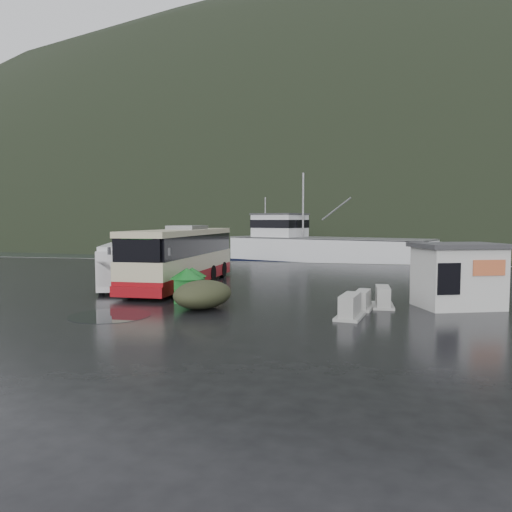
% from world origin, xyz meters
% --- Properties ---
extents(ground, '(160.00, 160.00, 0.00)m').
position_xyz_m(ground, '(0.00, 0.00, 0.00)').
color(ground, black).
rests_on(ground, ground).
extents(harbor_water, '(300.00, 180.00, 0.02)m').
position_xyz_m(harbor_water, '(0.00, 110.00, 0.00)').
color(harbor_water, black).
rests_on(harbor_water, ground).
extents(quay_edge, '(160.00, 0.60, 1.50)m').
position_xyz_m(quay_edge, '(0.00, 20.00, 0.00)').
color(quay_edge, '#999993').
rests_on(quay_edge, ground).
extents(headland, '(780.00, 540.00, 570.00)m').
position_xyz_m(headland, '(10.00, 250.00, 0.00)').
color(headland, black).
rests_on(headland, ground).
extents(coach_bus, '(3.17, 11.63, 3.27)m').
position_xyz_m(coach_bus, '(-1.64, 4.19, 0.00)').
color(coach_bus, '#C2B893').
rests_on(coach_bus, ground).
extents(white_van, '(3.84, 5.88, 2.32)m').
position_xyz_m(white_van, '(-4.16, 2.23, 0.00)').
color(white_van, silver).
rests_on(white_van, ground).
extents(waste_bin_left, '(0.98, 0.98, 1.34)m').
position_xyz_m(waste_bin_left, '(0.27, 0.58, 0.00)').
color(waste_bin_left, '#12651D').
rests_on(waste_bin_left, ground).
extents(waste_bin_right, '(1.31, 1.31, 1.48)m').
position_xyz_m(waste_bin_right, '(0.62, -1.05, 0.00)').
color(waste_bin_right, '#12651D').
rests_on(waste_bin_right, ground).
extents(dome_tent, '(2.71, 3.30, 1.13)m').
position_xyz_m(dome_tent, '(1.80, -2.37, 0.00)').
color(dome_tent, '#30341F').
rests_on(dome_tent, ground).
extents(ticket_kiosk, '(4.01, 3.54, 2.61)m').
position_xyz_m(ticket_kiosk, '(11.79, 0.10, 0.00)').
color(ticket_kiosk, silver).
rests_on(ticket_kiosk, ground).
extents(jersey_barrier_a, '(0.90, 1.71, 0.84)m').
position_xyz_m(jersey_barrier_a, '(8.85, -0.47, 0.00)').
color(jersey_barrier_a, '#999993').
rests_on(jersey_barrier_a, ground).
extents(jersey_barrier_b, '(1.12, 1.85, 0.87)m').
position_xyz_m(jersey_barrier_b, '(7.63, -3.10, 0.00)').
color(jersey_barrier_b, '#999993').
rests_on(jersey_barrier_b, ground).
extents(jersey_barrier_c, '(0.96, 1.60, 0.76)m').
position_xyz_m(jersey_barrier_c, '(8.05, -1.20, 0.00)').
color(jersey_barrier_c, '#999993').
rests_on(jersey_barrier_c, ground).
extents(fishing_trawler, '(24.47, 13.86, 9.68)m').
position_xyz_m(fishing_trawler, '(4.16, 28.94, 0.00)').
color(fishing_trawler, silver).
rests_on(fishing_trawler, ground).
extents(puddles, '(8.33, 7.19, 0.01)m').
position_xyz_m(puddles, '(-3.62, -6.64, 0.01)').
color(puddles, black).
rests_on(puddles, ground).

